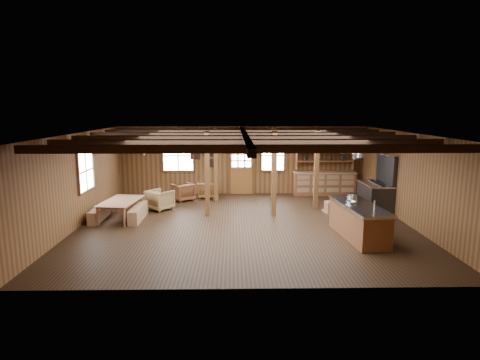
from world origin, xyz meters
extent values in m
cube|color=black|center=(0.00, 0.00, -0.01)|extent=(10.00, 9.00, 0.02)
cube|color=black|center=(0.00, 0.00, 2.81)|extent=(10.00, 9.00, 0.02)
cube|color=#543318|center=(-5.01, 0.00, 1.40)|extent=(0.02, 9.00, 2.80)
cube|color=#543318|center=(5.01, 0.00, 1.40)|extent=(0.02, 9.00, 2.80)
cube|color=#543318|center=(0.00, 4.51, 1.40)|extent=(10.00, 0.02, 2.80)
cube|color=#543318|center=(0.00, -4.51, 1.40)|extent=(10.00, 0.02, 2.80)
cube|color=black|center=(0.00, -3.50, 2.68)|extent=(9.80, 0.12, 0.18)
cube|color=black|center=(0.00, -2.00, 2.68)|extent=(9.80, 0.12, 0.18)
cube|color=black|center=(0.00, -0.50, 2.68)|extent=(9.80, 0.12, 0.18)
cube|color=black|center=(0.00, 1.00, 2.68)|extent=(9.80, 0.12, 0.18)
cube|color=black|center=(0.00, 2.50, 2.68)|extent=(9.80, 0.12, 0.18)
cube|color=black|center=(0.00, 3.80, 2.68)|extent=(9.80, 0.12, 0.18)
cube|color=black|center=(0.00, 0.00, 2.68)|extent=(0.18, 8.82, 0.18)
cube|color=#4B2815|center=(-1.20, 1.00, 1.40)|extent=(0.15, 0.15, 2.80)
cube|color=#4B2815|center=(-1.00, 3.20, 1.40)|extent=(0.15, 0.15, 2.80)
cube|color=#4B2815|center=(1.00, 1.00, 1.40)|extent=(0.15, 0.15, 2.80)
cube|color=#4B2815|center=(1.20, 3.20, 1.40)|extent=(0.15, 0.15, 2.80)
cube|color=#4B2815|center=(2.60, 2.00, 1.40)|extent=(0.15, 0.15, 2.80)
cube|color=brown|center=(0.00, 4.45, 0.55)|extent=(0.90, 0.06, 1.10)
cube|color=#4B2815|center=(-0.48, 4.45, 1.05)|extent=(0.06, 0.08, 2.10)
cube|color=#4B2815|center=(0.48, 4.45, 1.05)|extent=(0.06, 0.08, 2.10)
cube|color=#4B2815|center=(0.00, 4.45, 2.12)|extent=(1.02, 0.08, 0.06)
cube|color=white|center=(0.00, 4.45, 1.55)|extent=(0.84, 0.02, 0.90)
cube|color=white|center=(-2.60, 4.46, 1.60)|extent=(1.20, 0.02, 1.20)
cube|color=#4B2815|center=(-2.60, 4.46, 1.60)|extent=(1.32, 0.06, 1.32)
cube|color=white|center=(1.30, 4.46, 1.60)|extent=(0.90, 0.02, 1.20)
cube|color=#4B2815|center=(1.30, 4.46, 1.60)|extent=(1.02, 0.06, 1.32)
cube|color=white|center=(-4.96, 0.50, 1.60)|extent=(0.02, 1.20, 1.20)
cube|color=#4B2815|center=(-4.96, 0.50, 1.60)|extent=(0.14, 1.24, 1.32)
cube|color=beige|center=(-1.30, 4.46, 1.80)|extent=(0.50, 0.03, 0.40)
cube|color=black|center=(-1.30, 4.45, 1.80)|extent=(0.55, 0.02, 0.45)
cube|color=beige|center=(-1.90, 4.46, 1.70)|extent=(0.35, 0.03, 0.45)
cube|color=black|center=(-1.90, 4.45, 1.70)|extent=(0.40, 0.02, 0.50)
cube|color=beige|center=(-1.30, 4.46, 1.30)|extent=(0.40, 0.03, 0.30)
cube|color=black|center=(-1.30, 4.45, 1.30)|extent=(0.45, 0.02, 0.35)
cube|color=brown|center=(3.40, 4.20, 0.45)|extent=(2.50, 0.55, 0.90)
cube|color=olive|center=(3.40, 4.18, 0.93)|extent=(2.55, 0.60, 0.06)
cube|color=brown|center=(3.40, 4.25, 1.40)|extent=(2.30, 0.35, 0.04)
cube|color=brown|center=(3.40, 4.25, 1.75)|extent=(2.30, 0.35, 0.04)
cube|color=brown|center=(3.40, 4.25, 2.10)|extent=(2.30, 0.35, 0.04)
cube|color=brown|center=(2.25, 4.25, 1.75)|extent=(0.04, 0.35, 1.40)
cube|color=brown|center=(4.55, 4.25, 1.75)|extent=(0.04, 0.35, 1.40)
cylinder|color=#2D2D30|center=(-3.00, 0.00, 2.58)|extent=(0.02, 0.02, 0.45)
cone|color=silver|center=(-3.00, 0.00, 2.25)|extent=(0.36, 0.36, 0.22)
cylinder|color=#2D2D30|center=(-1.50, 2.00, 2.58)|extent=(0.02, 0.02, 0.45)
cone|color=silver|center=(-1.50, 2.00, 2.25)|extent=(0.36, 0.36, 0.22)
cylinder|color=#2D2D30|center=(3.16, 0.30, 2.55)|extent=(0.04, 3.00, 0.04)
cylinder|color=#2D2D30|center=(3.17, -1.05, 2.44)|extent=(0.01, 0.01, 0.22)
cylinder|color=silver|center=(3.17, -1.05, 2.26)|extent=(0.21, 0.21, 0.14)
cylinder|color=#2D2D30|center=(3.18, -0.75, 2.40)|extent=(0.01, 0.01, 0.29)
cylinder|color=#2D2D30|center=(3.18, -0.75, 2.19)|extent=(0.26, 0.26, 0.14)
cylinder|color=#2D2D30|center=(3.25, -0.45, 2.46)|extent=(0.01, 0.01, 0.18)
cylinder|color=silver|center=(3.25, -0.45, 2.30)|extent=(0.26, 0.26, 0.14)
cylinder|color=#2D2D30|center=(3.15, -0.15, 2.45)|extent=(0.01, 0.01, 0.20)
cylinder|color=#2D2D30|center=(3.15, -0.15, 2.28)|extent=(0.24, 0.24, 0.14)
cylinder|color=#2D2D30|center=(3.17, 0.15, 2.45)|extent=(0.01, 0.01, 0.21)
cylinder|color=silver|center=(3.17, 0.15, 2.27)|extent=(0.19, 0.19, 0.14)
cylinder|color=#2D2D30|center=(3.13, 0.45, 2.41)|extent=(0.01, 0.01, 0.28)
cylinder|color=#2D2D30|center=(3.13, 0.45, 2.20)|extent=(0.22, 0.22, 0.14)
cylinder|color=#2D2D30|center=(3.15, 0.75, 2.41)|extent=(0.01, 0.01, 0.29)
cylinder|color=silver|center=(3.15, 0.75, 2.19)|extent=(0.23, 0.23, 0.14)
cylinder|color=#2D2D30|center=(3.22, 1.05, 2.41)|extent=(0.01, 0.01, 0.27)
cylinder|color=#2D2D30|center=(3.22, 1.05, 2.21)|extent=(0.19, 0.19, 0.14)
cylinder|color=#2D2D30|center=(3.10, 1.35, 2.42)|extent=(0.01, 0.01, 0.26)
cylinder|color=silver|center=(3.10, 1.35, 2.22)|extent=(0.27, 0.27, 0.14)
cylinder|color=#2D2D30|center=(3.18, 1.65, 2.41)|extent=(0.01, 0.01, 0.27)
cylinder|color=#2D2D30|center=(3.18, 1.65, 2.21)|extent=(0.26, 0.26, 0.14)
cube|color=brown|center=(3.09, -1.36, 0.43)|extent=(1.04, 2.47, 0.86)
cube|color=silver|center=(3.09, -1.36, 0.90)|extent=(1.13, 2.58, 0.08)
cylinder|color=#2D2D30|center=(3.09, -1.96, 0.90)|extent=(0.44, 0.44, 0.06)
cylinder|color=silver|center=(3.29, -1.96, 1.05)|extent=(0.03, 0.03, 0.30)
cube|color=olive|center=(3.00, 1.27, 0.20)|extent=(0.52, 0.41, 0.41)
cube|color=#2D2D30|center=(4.60, 1.58, 0.47)|extent=(0.83, 1.56, 0.94)
cube|color=silver|center=(4.60, 1.58, 0.96)|extent=(0.85, 1.58, 0.04)
cube|color=#2D2D30|center=(4.92, 1.58, 1.51)|extent=(0.12, 1.56, 1.04)
cube|color=silver|center=(4.80, 1.58, 2.03)|extent=(0.40, 1.66, 0.05)
imported|color=#8D5A40|center=(-3.90, 0.59, 0.31)|extent=(1.20, 1.89, 0.63)
cube|color=olive|center=(-4.65, 0.59, 0.20)|extent=(0.28, 1.47, 0.40)
cube|color=olive|center=(-3.40, 0.59, 0.22)|extent=(0.30, 1.59, 0.44)
imported|color=brown|center=(-2.29, 3.26, 0.34)|extent=(1.02, 1.02, 0.67)
imported|color=brown|center=(-1.38, 3.73, 0.32)|extent=(0.70, 0.72, 0.65)
imported|color=olive|center=(-2.93, 1.84, 0.36)|extent=(1.08, 1.09, 0.71)
cylinder|color=silver|center=(3.10, -0.68, 1.02)|extent=(0.27, 0.27, 0.16)
imported|color=silver|center=(2.90, -1.22, 0.97)|extent=(0.31, 0.31, 0.06)
camera|label=1|loc=(-0.37, -11.93, 3.53)|focal=30.00mm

